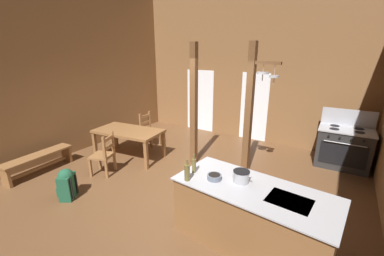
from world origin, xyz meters
TOP-DOWN VIEW (x-y plane):
  - ground_plane at (0.00, 0.00)m, footprint 7.68×8.19m
  - wall_back at (0.00, 3.77)m, footprint 7.68×0.14m
  - wall_left at (-3.51, 0.00)m, footprint 0.14×8.19m
  - glazed_door_back_left at (-1.55, 3.69)m, footprint 1.00×0.01m
  - glazed_panel_back_right at (0.34, 3.69)m, footprint 0.84×0.01m
  - kitchen_island at (1.77, -0.58)m, footprint 2.24×1.17m
  - stove_range at (2.79, 2.99)m, footprint 1.15×0.84m
  - support_post_with_pot_rack at (0.98, 1.44)m, footprint 0.66×0.25m
  - support_post_center at (-0.32, 1.28)m, footprint 0.14×0.14m
  - dining_table at (-1.90, 0.68)m, footprint 1.80×1.11m
  - ladderback_chair_near_window at (-1.71, -0.27)m, footprint 0.57×0.57m
  - ladderback_chair_by_post at (-2.08, 1.64)m, footprint 0.45×0.45m
  - bench_along_left_wall at (-3.01, -1.03)m, footprint 0.46×1.52m
  - backpack at (-1.51, -1.30)m, footprint 0.38×0.39m
  - stockpot_on_counter at (1.56, -0.51)m, footprint 0.30×0.23m
  - mixing_bowl_on_counter at (1.21, -0.65)m, footprint 0.21×0.21m
  - bottle_tall_on_counter at (0.85, -0.62)m, footprint 0.06×0.06m
  - bottle_short_on_counter at (0.89, -0.87)m, footprint 0.08×0.08m

SIDE VIEW (x-z plane):
  - ground_plane at x=0.00m, z-range -0.10..0.00m
  - bench_along_left_wall at x=-3.01m, z-range 0.09..0.53m
  - backpack at x=-1.51m, z-range 0.02..0.61m
  - kitchen_island at x=1.77m, z-range 0.00..0.89m
  - ladderback_chair_near_window at x=-1.71m, z-range -0.02..0.93m
  - ladderback_chair_by_post at x=-2.08m, z-range -0.02..0.93m
  - stove_range at x=2.79m, z-range -0.18..1.14m
  - dining_table at x=-1.90m, z-range 0.28..1.02m
  - mixing_bowl_on_counter at x=1.21m, z-range 0.89..0.96m
  - stockpot_on_counter at x=1.56m, z-range 0.89..1.05m
  - bottle_tall_on_counter at x=0.85m, z-range 0.86..1.16m
  - bottle_short_on_counter at x=0.89m, z-range 0.85..1.18m
  - glazed_door_back_left at x=-1.55m, z-range 0.00..2.05m
  - glazed_panel_back_right at x=0.34m, z-range 0.00..2.05m
  - support_post_center at x=-0.32m, z-range 0.00..2.85m
  - support_post_with_pot_rack at x=0.98m, z-range 0.10..2.94m
  - wall_back at x=0.00m, z-range 0.00..4.50m
  - wall_left at x=-3.51m, z-range 0.00..4.50m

